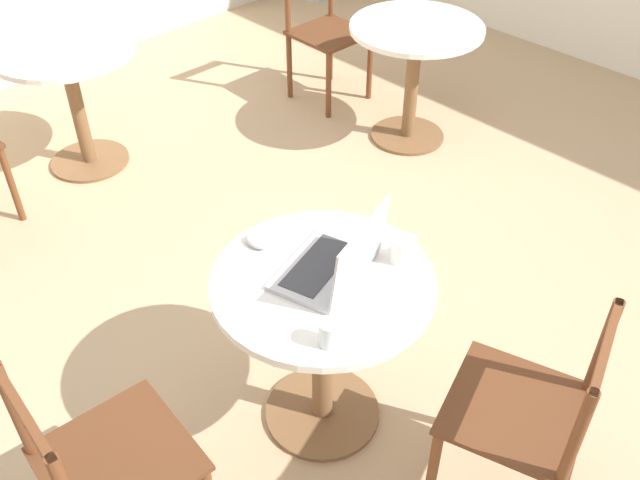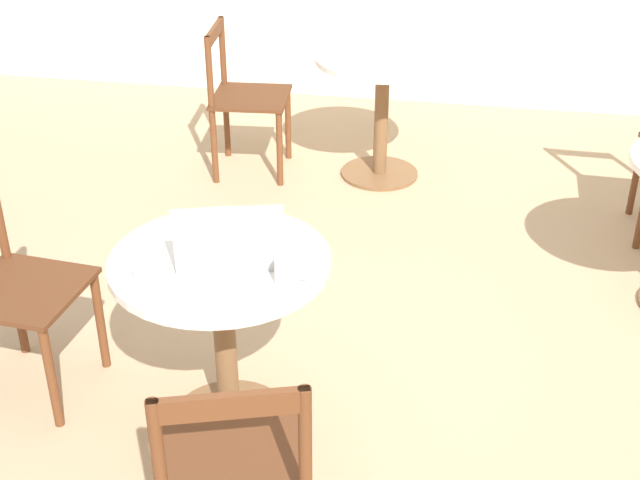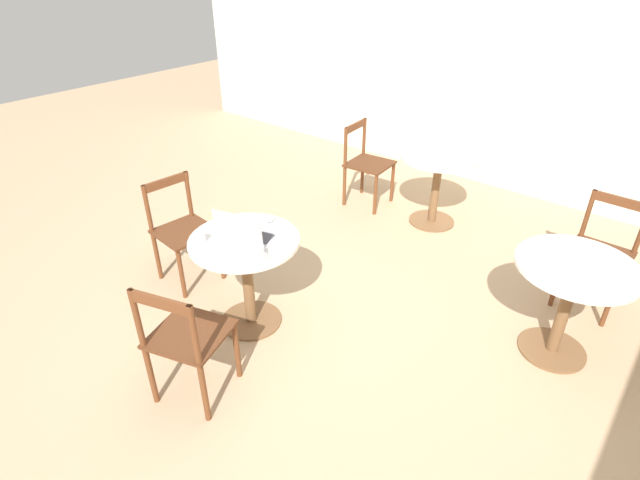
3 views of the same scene
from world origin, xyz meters
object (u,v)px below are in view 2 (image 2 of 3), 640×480
Objects in this scene: chair_near_front at (234,476)px; chair_near_left at (14,290)px; cafe_table_far at (382,88)px; mouse at (231,213)px; mug at (288,272)px; drinking_glass at (144,275)px; cafe_table_near at (223,303)px; chair_far_left at (243,99)px; laptop at (230,248)px.

chair_near_front is 1.00× the size of chair_near_left.
cafe_table_far is 1.99m from mouse.
mug is at bearing -53.77° from mouse.
mug reaches higher than drinking_glass.
chair_near_front is 9.78× the size of drinking_glass.
drinking_glass is at bearing -101.10° from cafe_table_far.
cafe_table_near is at bearing 107.70° from chair_near_front.
chair_near_left reaches higher than mouse.
chair_far_left is at bearing 97.25° from drinking_glass.
chair_far_left is (-0.49, 2.18, -0.09)m from cafe_table_near.
mouse is (-0.04, 0.29, 0.20)m from cafe_table_near.
mouse is 0.53m from drinking_glass.
laptop is 3.43× the size of mug.
chair_near_front is at bearing -76.05° from chair_far_left.
chair_near_front is at bearing -72.30° from cafe_table_near.
cafe_table_far is at bearing 83.59° from laptop.
laptop is (0.04, -0.01, 0.24)m from cafe_table_near.
mug is at bearing -10.28° from chair_near_left.
drinking_glass is at bearing 130.06° from chair_near_front.
drinking_glass reaches higher than cafe_table_far.
laptop is 4.72× the size of drinking_glass.
cafe_table_near is 0.88× the size of chair_near_left.
chair_near_left is 0.95m from laptop.
mug is (0.26, -0.12, 0.23)m from cafe_table_near.
mouse is (0.45, -1.89, 0.29)m from chair_far_left.
drinking_glass reaches higher than mouse.
laptop is (0.53, -2.19, 0.33)m from chair_far_left.
mug is (0.30, -0.41, 0.03)m from mouse.
laptop is 4.14× the size of mouse.
chair_near_front is 2.07× the size of laptop.
chair_far_left reaches higher than cafe_table_far.
mug is (0.04, 0.59, 0.33)m from chair_near_front.
mug is (1.10, -0.20, 0.33)m from chair_near_left.
laptop is (-0.25, -2.26, 0.24)m from cafe_table_far.
mug is at bearing -90.81° from cafe_table_far.
drinking_glass is at bearing -82.75° from chair_far_left.
cafe_table_near is at bearing -77.29° from chair_far_left.
chair_near_front is at bearing -93.67° from mug.
chair_near_left is (-1.13, -2.16, -0.09)m from cafe_table_far.
chair_far_left is 2.28m from laptop.
cafe_table_near is 0.24m from laptop.
mouse is (-0.33, -1.95, 0.20)m from cafe_table_far.
drinking_glass is at bearing -130.94° from cafe_table_near.
chair_far_left is at bearing 103.67° from laptop.
cafe_table_near is 0.88× the size of chair_near_front.
cafe_table_far is at bearing 78.90° from drinking_glass.
cafe_table_far is 1.83× the size of laptop.
chair_far_left is at bearing 80.61° from chair_near_left.
mouse is at bearing 73.74° from drinking_glass.
drinking_glass is (-0.19, -0.22, 0.23)m from cafe_table_near.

